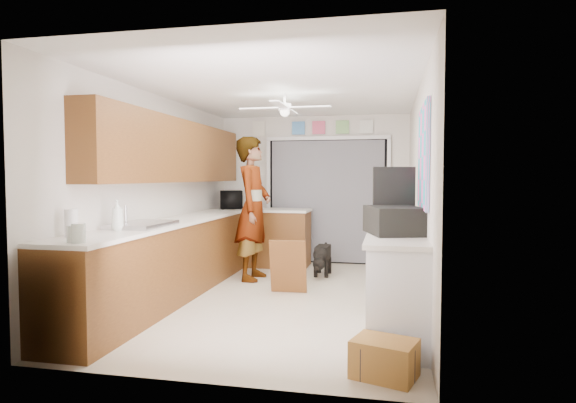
{
  "coord_description": "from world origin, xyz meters",
  "views": [
    {
      "loc": [
        1.26,
        -5.65,
        1.47
      ],
      "look_at": [
        0.0,
        0.4,
        1.15
      ],
      "focal_mm": 30.0,
      "sensor_mm": 36.0,
      "label": 1
    }
  ],
  "objects_px": {
    "navy_crate": "(384,358)",
    "dog": "(323,259)",
    "paper_towel_roll": "(71,223)",
    "cardboard_box": "(384,359)",
    "suitcase": "(394,220)",
    "microwave": "(231,200)",
    "man": "(253,208)",
    "soap_bottle": "(117,215)"
  },
  "relations": [
    {
      "from": "soap_bottle",
      "to": "suitcase",
      "type": "bearing_deg",
      "value": 5.43
    },
    {
      "from": "suitcase",
      "to": "man",
      "type": "xyz_separation_m",
      "value": [
        -1.94,
        2.06,
        -0.05
      ]
    },
    {
      "from": "navy_crate",
      "to": "dog",
      "type": "relative_size",
      "value": 0.62
    },
    {
      "from": "dog",
      "to": "paper_towel_roll",
      "type": "bearing_deg",
      "value": -116.4
    },
    {
      "from": "navy_crate",
      "to": "dog",
      "type": "height_order",
      "value": "dog"
    },
    {
      "from": "suitcase",
      "to": "dog",
      "type": "xyz_separation_m",
      "value": [
        -1.0,
        2.53,
        -0.82
      ]
    },
    {
      "from": "paper_towel_roll",
      "to": "cardboard_box",
      "type": "distance_m",
      "value": 2.86
    },
    {
      "from": "dog",
      "to": "suitcase",
      "type": "bearing_deg",
      "value": -66.88
    },
    {
      "from": "microwave",
      "to": "suitcase",
      "type": "relative_size",
      "value": 0.9
    },
    {
      "from": "soap_bottle",
      "to": "man",
      "type": "bearing_deg",
      "value": 72.45
    },
    {
      "from": "microwave",
      "to": "suitcase",
      "type": "height_order",
      "value": "microwave"
    },
    {
      "from": "microwave",
      "to": "man",
      "type": "height_order",
      "value": "man"
    },
    {
      "from": "paper_towel_roll",
      "to": "navy_crate",
      "type": "height_order",
      "value": "paper_towel_roll"
    },
    {
      "from": "microwave",
      "to": "soap_bottle",
      "type": "bearing_deg",
      "value": 158.23
    },
    {
      "from": "cardboard_box",
      "to": "navy_crate",
      "type": "relative_size",
      "value": 1.14
    },
    {
      "from": "cardboard_box",
      "to": "dog",
      "type": "bearing_deg",
      "value": 104.76
    },
    {
      "from": "man",
      "to": "dog",
      "type": "xyz_separation_m",
      "value": [
        0.94,
        0.47,
        -0.77
      ]
    },
    {
      "from": "soap_bottle",
      "to": "paper_towel_roll",
      "type": "distance_m",
      "value": 0.58
    },
    {
      "from": "soap_bottle",
      "to": "man",
      "type": "distance_m",
      "value": 2.42
    },
    {
      "from": "paper_towel_roll",
      "to": "microwave",
      "type": "bearing_deg",
      "value": 87.53
    },
    {
      "from": "microwave",
      "to": "paper_towel_roll",
      "type": "bearing_deg",
      "value": 156.88
    },
    {
      "from": "cardboard_box",
      "to": "suitcase",
      "type": "bearing_deg",
      "value": 86.03
    },
    {
      "from": "microwave",
      "to": "paper_towel_roll",
      "type": "xyz_separation_m",
      "value": [
        -0.17,
        -3.89,
        -0.02
      ]
    },
    {
      "from": "microwave",
      "to": "paper_towel_roll",
      "type": "height_order",
      "value": "microwave"
    },
    {
      "from": "cardboard_box",
      "to": "dog",
      "type": "distance_m",
      "value": 3.66
    },
    {
      "from": "suitcase",
      "to": "man",
      "type": "distance_m",
      "value": 2.83
    },
    {
      "from": "soap_bottle",
      "to": "cardboard_box",
      "type": "height_order",
      "value": "soap_bottle"
    },
    {
      "from": "microwave",
      "to": "cardboard_box",
      "type": "bearing_deg",
      "value": -168.78
    },
    {
      "from": "cardboard_box",
      "to": "man",
      "type": "distance_m",
      "value": 3.7
    },
    {
      "from": "soap_bottle",
      "to": "paper_towel_roll",
      "type": "relative_size",
      "value": 1.25
    },
    {
      "from": "navy_crate",
      "to": "man",
      "type": "height_order",
      "value": "man"
    },
    {
      "from": "suitcase",
      "to": "man",
      "type": "bearing_deg",
      "value": 116.72
    },
    {
      "from": "paper_towel_roll",
      "to": "suitcase",
      "type": "distance_m",
      "value": 2.89
    },
    {
      "from": "suitcase",
      "to": "navy_crate",
      "type": "relative_size",
      "value": 1.52
    },
    {
      "from": "cardboard_box",
      "to": "man",
      "type": "xyz_separation_m",
      "value": [
        -1.87,
        3.06,
        0.88
      ]
    },
    {
      "from": "man",
      "to": "microwave",
      "type": "bearing_deg",
      "value": 34.52
    },
    {
      "from": "microwave",
      "to": "man",
      "type": "xyz_separation_m",
      "value": [
        0.67,
        -1.01,
        -0.07
      ]
    },
    {
      "from": "navy_crate",
      "to": "dog",
      "type": "bearing_deg",
      "value": 105.02
    },
    {
      "from": "microwave",
      "to": "navy_crate",
      "type": "relative_size",
      "value": 1.36
    },
    {
      "from": "microwave",
      "to": "navy_crate",
      "type": "bearing_deg",
      "value": -168.37
    },
    {
      "from": "soap_bottle",
      "to": "dog",
      "type": "distance_m",
      "value": 3.35
    },
    {
      "from": "soap_bottle",
      "to": "suitcase",
      "type": "height_order",
      "value": "soap_bottle"
    }
  ]
}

